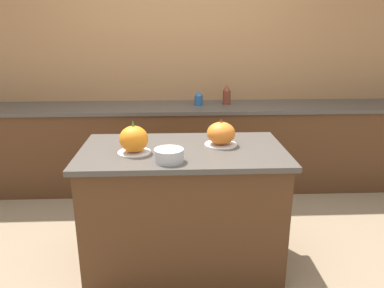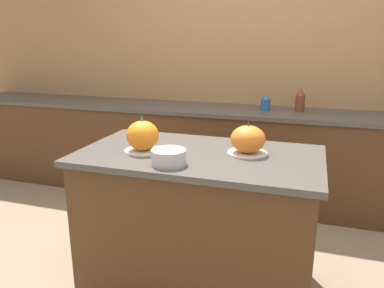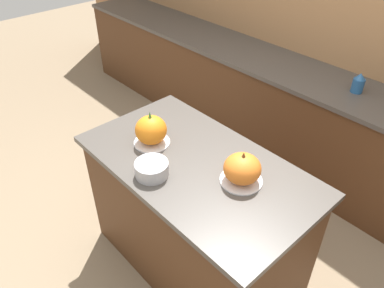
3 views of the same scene
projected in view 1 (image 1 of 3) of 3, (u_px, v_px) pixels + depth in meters
ground_plane at (184, 261)px, 2.78m from camera, size 12.00×12.00×0.00m
wall_back at (179, 67)px, 4.04m from camera, size 8.00×0.06×2.50m
kitchen_island at (183, 207)px, 2.65m from camera, size 1.38×0.77×0.88m
back_counter at (180, 147)px, 3.97m from camera, size 6.00×0.60×0.89m
pumpkin_cake_left at (134, 140)px, 2.41m from camera, size 0.22×0.22×0.22m
pumpkin_cake_right at (221, 134)px, 2.57m from camera, size 0.23×0.23×0.19m
bottle_tall at (227, 95)px, 3.89m from camera, size 0.08×0.08×0.21m
bottle_short at (199, 99)px, 3.84m from camera, size 0.09×0.09×0.15m
mixing_bowl at (169, 155)px, 2.27m from camera, size 0.18×0.18×0.08m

